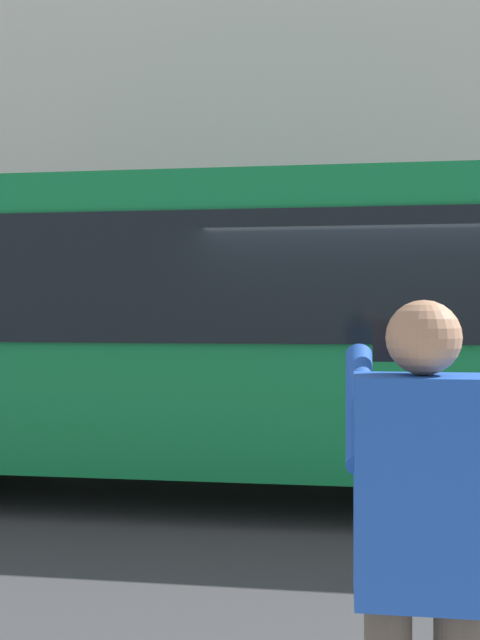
{
  "coord_description": "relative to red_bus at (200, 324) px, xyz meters",
  "views": [
    {
      "loc": [
        0.1,
        6.96,
        1.82
      ],
      "look_at": [
        1.17,
        -0.63,
        1.72
      ],
      "focal_mm": 41.46,
      "sensor_mm": 36.0,
      "label": 1
    }
  ],
  "objects": [
    {
      "name": "ground_plane",
      "position": [
        -1.53,
        0.28,
        -1.68
      ],
      "size": [
        60.0,
        60.0,
        0.0
      ],
      "primitive_type": "plane",
      "color": "#38383A"
    },
    {
      "name": "pedestrian_photographer",
      "position": [
        -1.66,
        5.03,
        -0.54
      ],
      "size": [
        0.53,
        0.52,
        1.7
      ],
      "color": "#4C4238",
      "rests_on": "sidewalk_curb"
    },
    {
      "name": "building_facade_far",
      "position": [
        -1.54,
        -6.52,
        4.3
      ],
      "size": [
        28.0,
        1.55,
        12.0
      ],
      "color": "beige",
      "rests_on": "ground_plane"
    },
    {
      "name": "red_bus",
      "position": [
        0.0,
        0.0,
        0.0
      ],
      "size": [
        9.05,
        2.54,
        3.08
      ],
      "color": "#0F7238",
      "rests_on": "ground_plane"
    }
  ]
}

